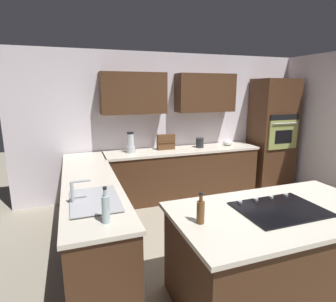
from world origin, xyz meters
TOP-DOWN VIEW (x-y plane):
  - ground_plane at (0.00, 0.00)m, footprint 14.00×14.00m
  - wall_back at (0.07, -2.05)m, footprint 6.00×0.44m
  - lower_cabinets_back at (0.10, -1.72)m, footprint 2.80×0.60m
  - countertop_back at (0.10, -1.72)m, footprint 2.84×0.64m
  - lower_cabinets_side at (1.82, -0.55)m, footprint 0.60×2.90m
  - countertop_side at (1.82, -0.55)m, footprint 0.64×2.94m
  - island_base at (0.26, 0.96)m, footprint 1.88×0.98m
  - island_top at (0.26, 0.96)m, footprint 1.96×1.06m
  - wall_oven at (-1.85, -1.72)m, footprint 0.80×0.66m
  - sink_unit at (1.83, 0.20)m, footprint 0.46×0.70m
  - cooktop at (0.26, 0.95)m, footprint 0.76×0.56m
  - blender at (1.05, -1.75)m, footprint 0.15×0.15m
  - mixing_bowl at (-0.85, -1.75)m, footprint 0.19×0.19m
  - spice_rack at (0.40, -1.80)m, footprint 0.32×0.11m
  - kettle at (-0.25, -1.75)m, footprint 0.15×0.15m
  - dish_soap_bottle at (1.77, 0.68)m, footprint 0.07×0.07m
  - oil_bottle at (1.05, 0.94)m, footprint 0.07×0.07m

SIDE VIEW (x-z plane):
  - ground_plane at x=0.00m, z-range 0.00..0.00m
  - lower_cabinets_back at x=0.10m, z-range 0.00..0.86m
  - lower_cabinets_side at x=1.82m, z-range 0.00..0.86m
  - island_base at x=0.26m, z-range 0.00..0.86m
  - countertop_back at x=0.10m, z-range 0.86..0.90m
  - countertop_side at x=1.82m, z-range 0.86..0.90m
  - island_top at x=0.26m, z-range 0.86..0.90m
  - cooktop at x=0.26m, z-range 0.89..0.92m
  - sink_unit at x=1.83m, z-range 0.80..1.03m
  - mixing_bowl at x=-0.85m, z-range 0.90..1.01m
  - kettle at x=-0.25m, z-range 0.90..1.08m
  - oil_bottle at x=1.05m, z-range 0.87..1.14m
  - dish_soap_bottle at x=1.77m, z-range 0.87..1.18m
  - spice_rack at x=0.40m, z-range 0.90..1.17m
  - blender at x=1.05m, z-range 0.88..1.23m
  - wall_oven at x=-1.85m, z-range 0.00..2.16m
  - wall_back at x=0.07m, z-range 0.15..2.75m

